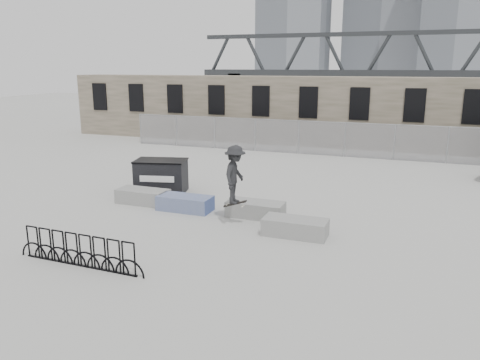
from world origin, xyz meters
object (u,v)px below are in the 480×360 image
planter_center_left (185,202)px  planter_offset (295,226)px  bike_rack (79,251)px  planter_center_right (256,209)px  dumpster (161,176)px  skateboarder (235,175)px  planter_far_left (143,196)px

planter_center_left → planter_offset: same height
planter_center_left → bike_rack: (-0.38, -5.42, 0.14)m
planter_center_right → planter_offset: same height
dumpster → skateboarder: (4.41, -2.82, 1.03)m
planter_offset → skateboarder: 2.58m
planter_offset → skateboarder: skateboarder is taller
planter_far_left → skateboarder: (4.26, -1.13, 1.43)m
planter_center_left → dumpster: (-2.10, 1.95, 0.40)m
planter_center_right → planter_far_left: bearing=179.1°
planter_center_left → skateboarder: size_ratio=0.96×
planter_center_right → bike_rack: 6.38m
planter_offset → dumpster: dumpster is taller
planter_center_right → skateboarder: bearing=-108.8°
planter_center_right → dumpster: dumpster is taller
planter_center_right → planter_offset: size_ratio=1.00×
planter_offset → skateboarder: bearing=172.3°
planter_center_left → bike_rack: size_ratio=0.50×
planter_center_left → planter_center_right: 2.68m
planter_offset → bike_rack: size_ratio=0.50×
planter_center_right → skateboarder: (-0.36, -1.06, 1.43)m
planter_far_left → planter_offset: same height
bike_rack → dumpster: bearing=103.2°
dumpster → skateboarder: skateboarder is taller
dumpster → skateboarder: size_ratio=1.12×
planter_offset → bike_rack: bearing=-138.5°
planter_offset → planter_center_left: bearing=165.3°
planter_offset → planter_center_right: bearing=142.7°
planter_center_left → dumpster: dumpster is taller
skateboarder → planter_center_right: bearing=-21.2°
planter_center_right → dumpster: size_ratio=0.85×
planter_center_right → dumpster: (-4.77, 1.76, 0.40)m
planter_far_left → dumpster: 1.75m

